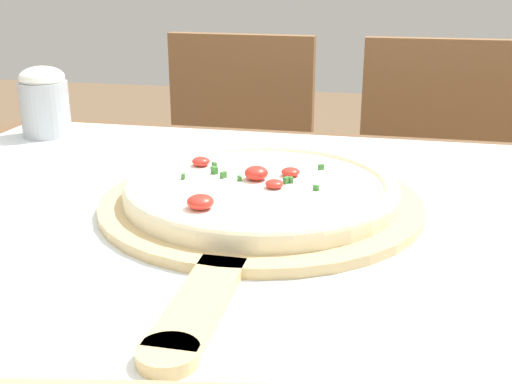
% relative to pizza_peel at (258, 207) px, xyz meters
% --- Properties ---
extents(dining_table, '(1.20, 1.05, 0.75)m').
position_rel_pizza_peel_xyz_m(dining_table, '(0.03, -0.09, -0.11)').
color(dining_table, brown).
rests_on(dining_table, ground_plane).
extents(towel_cloth, '(1.12, 0.97, 0.00)m').
position_rel_pizza_peel_xyz_m(towel_cloth, '(0.03, -0.09, -0.01)').
color(towel_cloth, silver).
rests_on(towel_cloth, dining_table).
extents(pizza_peel, '(0.40, 0.56, 0.01)m').
position_rel_pizza_peel_xyz_m(pizza_peel, '(0.00, 0.00, 0.00)').
color(pizza_peel, tan).
rests_on(pizza_peel, towel_cloth).
extents(pizza, '(0.34, 0.34, 0.04)m').
position_rel_pizza_peel_xyz_m(pizza, '(-0.00, 0.02, 0.02)').
color(pizza, beige).
rests_on(pizza, pizza_peel).
extents(chair_left, '(0.41, 0.41, 0.88)m').
position_rel_pizza_peel_xyz_m(chair_left, '(-0.24, 0.81, -0.26)').
color(chair_left, brown).
rests_on(chair_left, ground_plane).
extents(chair_right, '(0.40, 0.40, 0.88)m').
position_rel_pizza_peel_xyz_m(chair_right, '(0.26, 0.81, -0.26)').
color(chair_right, brown).
rests_on(chair_right, ground_plane).
extents(flour_cup, '(0.08, 0.08, 0.12)m').
position_rel_pizza_peel_xyz_m(flour_cup, '(-0.44, 0.29, 0.06)').
color(flour_cup, '#B2B7BC').
rests_on(flour_cup, towel_cloth).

